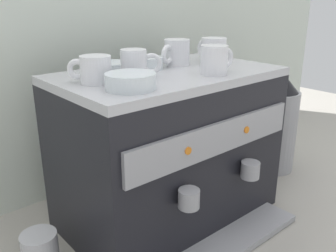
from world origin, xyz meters
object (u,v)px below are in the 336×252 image
(ceramic_cup_0, at_px, (213,50))
(espresso_machine, at_px, (169,148))
(ceramic_cup_2, at_px, (215,60))
(milk_pitcher, at_px, (40,252))
(ceramic_cup_4, at_px, (95,70))
(coffee_grinder, at_px, (275,122))
(ceramic_cup_3, at_px, (176,52))
(ceramic_bowl_1, at_px, (111,68))
(ceramic_cup_1, at_px, (135,64))
(ceramic_bowl_0, at_px, (130,82))
(ceramic_bowl_2, at_px, (147,63))

(ceramic_cup_0, bearing_deg, espresso_machine, -176.00)
(ceramic_cup_2, bearing_deg, milk_pitcher, 165.30)
(ceramic_cup_4, distance_m, coffee_grinder, 0.87)
(espresso_machine, distance_m, ceramic_cup_3, 0.30)
(ceramic_bowl_1, bearing_deg, ceramic_cup_1, -85.18)
(ceramic_cup_3, relative_size, ceramic_bowl_0, 1.01)
(ceramic_cup_4, bearing_deg, ceramic_cup_2, -20.61)
(coffee_grinder, xyz_separation_m, milk_pitcher, (-1.00, 0.03, -0.15))
(espresso_machine, bearing_deg, ceramic_cup_0, 4.00)
(espresso_machine, xyz_separation_m, ceramic_bowl_0, (-0.21, -0.10, 0.26))
(ceramic_cup_3, bearing_deg, ceramic_bowl_2, 176.85)
(espresso_machine, relative_size, ceramic_bowl_0, 5.41)
(coffee_grinder, bearing_deg, ceramic_cup_2, -168.43)
(ceramic_cup_3, bearing_deg, ceramic_cup_0, -22.80)
(ceramic_cup_2, bearing_deg, ceramic_bowl_0, 177.85)
(ceramic_bowl_1, xyz_separation_m, ceramic_bowl_2, (0.11, -0.03, 0.00))
(ceramic_bowl_0, bearing_deg, ceramic_bowl_1, 70.30)
(ceramic_cup_2, distance_m, ceramic_bowl_0, 0.28)
(espresso_machine, xyz_separation_m, ceramic_cup_4, (-0.24, 0.00, 0.28))
(ceramic_cup_2, xyz_separation_m, ceramic_cup_3, (0.01, 0.18, -0.00))
(espresso_machine, bearing_deg, ceramic_cup_3, 36.70)
(ceramic_cup_3, xyz_separation_m, ceramic_cup_4, (-0.33, -0.06, -0.01))
(ceramic_cup_1, distance_m, ceramic_cup_3, 0.23)
(ceramic_cup_3, bearing_deg, coffee_grinder, -8.97)
(ceramic_cup_4, distance_m, ceramic_bowl_0, 0.11)
(ceramic_cup_4, xyz_separation_m, milk_pitcher, (-0.19, 0.01, -0.46))
(ceramic_cup_1, height_order, coffee_grinder, ceramic_cup_1)
(espresso_machine, distance_m, milk_pitcher, 0.47)
(espresso_machine, xyz_separation_m, coffee_grinder, (0.57, -0.01, -0.04))
(milk_pitcher, bearing_deg, espresso_machine, -2.41)
(ceramic_bowl_1, bearing_deg, ceramic_cup_0, -13.48)
(espresso_machine, relative_size, milk_pitcher, 5.94)
(ceramic_cup_1, bearing_deg, ceramic_bowl_0, -131.80)
(ceramic_bowl_0, bearing_deg, ceramic_cup_1, 48.20)
(ceramic_cup_0, relative_size, milk_pitcher, 1.12)
(ceramic_cup_0, xyz_separation_m, ceramic_cup_4, (-0.44, -0.01, -0.01))
(espresso_machine, distance_m, coffee_grinder, 0.57)
(ceramic_cup_0, xyz_separation_m, ceramic_bowl_0, (-0.41, -0.12, -0.02))
(ceramic_cup_0, xyz_separation_m, milk_pitcher, (-0.63, 0.00, -0.47))
(ceramic_cup_4, bearing_deg, milk_pitcher, 175.77)
(ceramic_cup_1, bearing_deg, espresso_machine, 5.96)
(ceramic_bowl_1, height_order, milk_pitcher, ceramic_bowl_1)
(ceramic_bowl_1, xyz_separation_m, coffee_grinder, (0.71, -0.11, -0.30))
(ceramic_bowl_2, height_order, milk_pitcher, ceramic_bowl_2)
(ceramic_cup_4, bearing_deg, ceramic_cup_0, 1.27)
(ceramic_cup_1, height_order, milk_pitcher, ceramic_cup_1)
(espresso_machine, xyz_separation_m, ceramic_bowl_2, (-0.03, 0.07, 0.26))
(ceramic_cup_0, distance_m, ceramic_bowl_2, 0.24)
(espresso_machine, height_order, ceramic_cup_2, ceramic_cup_2)
(ceramic_bowl_1, xyz_separation_m, milk_pitcher, (-0.29, -0.08, -0.44))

